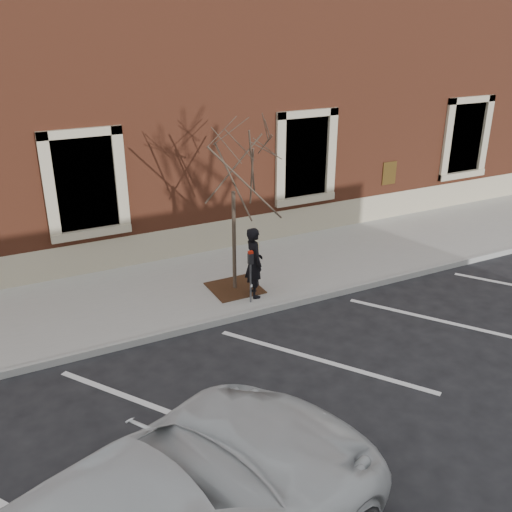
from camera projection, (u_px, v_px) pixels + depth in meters
ground at (268, 311)px, 12.61m from camera, size 120.00×120.00×0.00m
sidewalk_near at (235, 278)px, 14.02m from camera, size 40.00×3.50×0.15m
curb_near at (269, 309)px, 12.54m from camera, size 40.00×0.12×0.15m
parking_stripes at (322, 361)px, 10.80m from camera, size 28.00×4.40×0.01m
building_civic at (151, 87)px, 17.41m from camera, size 40.00×8.62×8.00m
man at (254, 262)px, 12.68m from camera, size 0.46×0.64×1.63m
parking_meter at (251, 267)px, 12.35m from camera, size 0.11×0.09×1.23m
tree_grate at (235, 288)px, 13.31m from camera, size 1.12×1.12×0.03m
sapling at (233, 163)px, 12.15m from camera, size 2.57×2.57×4.28m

